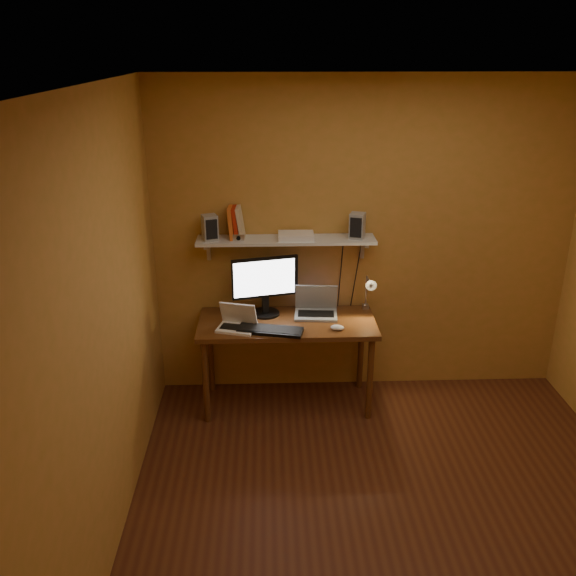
{
  "coord_description": "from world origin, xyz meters",
  "views": [
    {
      "loc": [
        -0.79,
        -3.09,
        2.78
      ],
      "look_at": [
        -0.63,
        1.18,
        1.07
      ],
      "focal_mm": 38.0,
      "sensor_mm": 36.0,
      "label": 1
    }
  ],
  "objects_px": {
    "mouse": "(337,328)",
    "laptop": "(316,307)",
    "wall_shelf": "(286,240)",
    "desk": "(287,331)",
    "speaker_left": "(210,228)",
    "router": "(296,236)",
    "monitor": "(265,283)",
    "shelf_camera": "(239,238)",
    "desk_lamp": "(369,290)",
    "keyboard": "(270,330)",
    "speaker_right": "(357,226)",
    "netbook": "(237,322)"
  },
  "relations": [
    {
      "from": "netbook",
      "to": "shelf_camera",
      "type": "relative_size",
      "value": 3.59
    },
    {
      "from": "monitor",
      "to": "router",
      "type": "relative_size",
      "value": 1.91
    },
    {
      "from": "mouse",
      "to": "laptop",
      "type": "bearing_deg",
      "value": 130.81
    },
    {
      "from": "wall_shelf",
      "to": "netbook",
      "type": "xyz_separation_m",
      "value": [
        -0.39,
        -0.31,
        -0.55
      ]
    },
    {
      "from": "mouse",
      "to": "desk_lamp",
      "type": "height_order",
      "value": "desk_lamp"
    },
    {
      "from": "desk",
      "to": "wall_shelf",
      "type": "height_order",
      "value": "wall_shelf"
    },
    {
      "from": "netbook",
      "to": "laptop",
      "type": "bearing_deg",
      "value": 36.57
    },
    {
      "from": "speaker_right",
      "to": "desk_lamp",
      "type": "bearing_deg",
      "value": -8.04
    },
    {
      "from": "router",
      "to": "desk",
      "type": "bearing_deg",
      "value": -112.77
    },
    {
      "from": "keyboard",
      "to": "netbook",
      "type": "bearing_deg",
      "value": 176.0
    },
    {
      "from": "laptop",
      "to": "mouse",
      "type": "bearing_deg",
      "value": -59.98
    },
    {
      "from": "monitor",
      "to": "shelf_camera",
      "type": "distance_m",
      "value": 0.43
    },
    {
      "from": "netbook",
      "to": "mouse",
      "type": "bearing_deg",
      "value": 11.25
    },
    {
      "from": "wall_shelf",
      "to": "mouse",
      "type": "distance_m",
      "value": 0.79
    },
    {
      "from": "desk_lamp",
      "to": "router",
      "type": "relative_size",
      "value": 1.36
    },
    {
      "from": "desk",
      "to": "keyboard",
      "type": "relative_size",
      "value": 2.83
    },
    {
      "from": "keyboard",
      "to": "mouse",
      "type": "relative_size",
      "value": 4.65
    },
    {
      "from": "wall_shelf",
      "to": "desk_lamp",
      "type": "xyz_separation_m",
      "value": [
        0.66,
        -0.07,
        -0.4
      ]
    },
    {
      "from": "desk",
      "to": "mouse",
      "type": "bearing_deg",
      "value": -24.1
    },
    {
      "from": "mouse",
      "to": "desk_lamp",
      "type": "bearing_deg",
      "value": 62.05
    },
    {
      "from": "keyboard",
      "to": "mouse",
      "type": "height_order",
      "value": "mouse"
    },
    {
      "from": "monitor",
      "to": "speaker_left",
      "type": "distance_m",
      "value": 0.62
    },
    {
      "from": "speaker_left",
      "to": "shelf_camera",
      "type": "height_order",
      "value": "speaker_left"
    },
    {
      "from": "wall_shelf",
      "to": "keyboard",
      "type": "bearing_deg",
      "value": -109.4
    },
    {
      "from": "desk",
      "to": "wall_shelf",
      "type": "xyz_separation_m",
      "value": [
        0.0,
        0.19,
        0.69
      ]
    },
    {
      "from": "speaker_left",
      "to": "monitor",
      "type": "bearing_deg",
      "value": -23.35
    },
    {
      "from": "laptop",
      "to": "desk_lamp",
      "type": "height_order",
      "value": "desk_lamp"
    },
    {
      "from": "desk",
      "to": "laptop",
      "type": "relative_size",
      "value": 3.91
    },
    {
      "from": "laptop",
      "to": "mouse",
      "type": "distance_m",
      "value": 0.33
    },
    {
      "from": "desk",
      "to": "speaker_left",
      "type": "height_order",
      "value": "speaker_left"
    },
    {
      "from": "desk",
      "to": "laptop",
      "type": "height_order",
      "value": "laptop"
    },
    {
      "from": "mouse",
      "to": "desk",
      "type": "bearing_deg",
      "value": 171.34
    },
    {
      "from": "mouse",
      "to": "shelf_camera",
      "type": "bearing_deg",
      "value": 172.99
    },
    {
      "from": "monitor",
      "to": "router",
      "type": "height_order",
      "value": "router"
    },
    {
      "from": "laptop",
      "to": "router",
      "type": "bearing_deg",
      "value": 166.38
    },
    {
      "from": "monitor",
      "to": "speaker_left",
      "type": "bearing_deg",
      "value": 161.99
    },
    {
      "from": "shelf_camera",
      "to": "router",
      "type": "bearing_deg",
      "value": 5.45
    },
    {
      "from": "monitor",
      "to": "laptop",
      "type": "xyz_separation_m",
      "value": [
        0.41,
        -0.02,
        -0.21
      ]
    },
    {
      "from": "wall_shelf",
      "to": "laptop",
      "type": "height_order",
      "value": "wall_shelf"
    },
    {
      "from": "laptop",
      "to": "speaker_right",
      "type": "xyz_separation_m",
      "value": [
        0.31,
        0.05,
        0.66
      ]
    },
    {
      "from": "netbook",
      "to": "router",
      "type": "bearing_deg",
      "value": 47.96
    },
    {
      "from": "laptop",
      "to": "router",
      "type": "xyz_separation_m",
      "value": [
        -0.16,
        0.05,
        0.58
      ]
    },
    {
      "from": "desk",
      "to": "shelf_camera",
      "type": "relative_size",
      "value": 15.41
    },
    {
      "from": "keyboard",
      "to": "speaker_right",
      "type": "height_order",
      "value": "speaker_right"
    },
    {
      "from": "desk_lamp",
      "to": "shelf_camera",
      "type": "distance_m",
      "value": 1.12
    },
    {
      "from": "netbook",
      "to": "shelf_camera",
      "type": "height_order",
      "value": "shelf_camera"
    },
    {
      "from": "keyboard",
      "to": "desk_lamp",
      "type": "relative_size",
      "value": 1.32
    },
    {
      "from": "desk",
      "to": "shelf_camera",
      "type": "bearing_deg",
      "value": 159.29
    },
    {
      "from": "laptop",
      "to": "speaker_left",
      "type": "xyz_separation_m",
      "value": [
        -0.83,
        0.05,
        0.66
      ]
    },
    {
      "from": "router",
      "to": "desk_lamp",
      "type": "bearing_deg",
      "value": -5.46
    }
  ]
}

